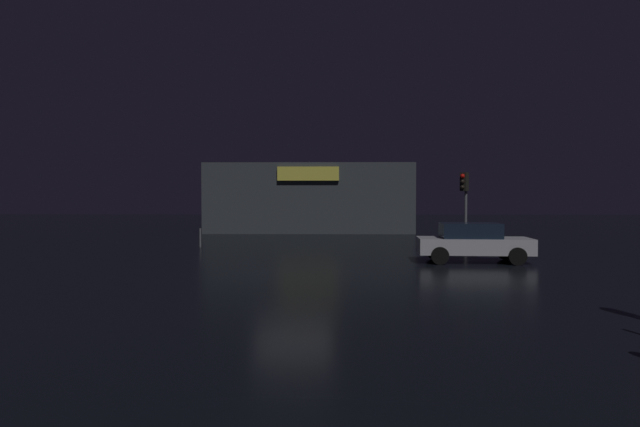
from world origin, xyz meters
The scene contains 5 objects.
ground_plane centered at (0.00, 0.00, 0.00)m, with size 120.00×120.00×0.00m, color black.
store_building centered at (-0.34, 24.01, 2.40)m, with size 14.32×9.63×4.80m.
traffic_signal_main centered at (7.36, 8.02, 2.67)m, with size 0.42×0.42×3.62m.
car_near centered at (6.64, 3.58, 0.78)m, with size 4.34×2.19×1.50m.
bollard_kerb_b centered at (-5.29, 9.62, 0.47)m, with size 0.09×0.09×0.94m, color #595B60.
Camera 1 is at (1.25, -17.93, 2.52)m, focal length 31.43 mm.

